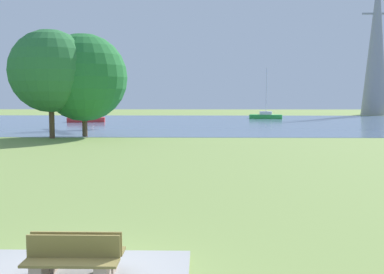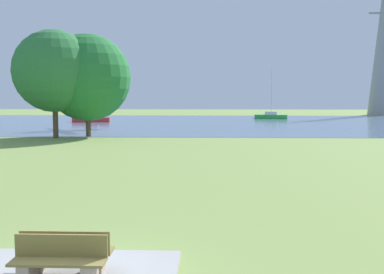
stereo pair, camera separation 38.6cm
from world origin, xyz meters
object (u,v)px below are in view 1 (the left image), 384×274
Objects in this scene: sailboat_green at (266,116)px; electricity_pylon at (376,41)px; bench_facing_inland at (71,265)px; tree_mid_shore at (50,71)px; tree_west_far at (84,78)px; bench_facing_water at (79,255)px; sailboat_red at (86,119)px.

electricity_pylon is (20.91, 13.22, 12.43)m from sailboat_green.
sailboat_green is (12.07, 60.37, 0.00)m from bench_facing_inland.
tree_west_far is (2.35, 1.60, -0.48)m from tree_mid_shore.
bench_facing_water is 52.41m from sailboat_red.
sailboat_red is (-12.67, 50.85, -0.02)m from bench_facing_water.
bench_facing_inland is 0.20× the size of tree_mid_shore.
electricity_pylon reaches higher than sailboat_green.
sailboat_red is at bearing 103.85° from bench_facing_inland.
bench_facing_water is 1.00× the size of bench_facing_inland.
tree_west_far is (-7.68, 30.61, 4.62)m from bench_facing_water.
bench_facing_inland is 0.07× the size of electricity_pylon.
electricity_pylon is at bearing 25.94° from sailboat_red.
bench_facing_inland is at bearing -71.26° from tree_mid_shore.
electricity_pylon is at bearing 65.70° from bench_facing_water.
sailboat_green is at bearing 78.69° from bench_facing_inland.
bench_facing_water is 0.54m from bench_facing_inland.
tree_west_far is at bearing -133.77° from electricity_pylon.
tree_mid_shore is 1.02× the size of tree_west_far.
sailboat_green is at bearing 55.94° from tree_west_far.
tree_mid_shore is at bearing -145.81° from tree_west_far.
sailboat_red is (-12.67, 51.39, -0.02)m from bench_facing_inland.
bench_facing_water is 0.20× the size of tree_west_far.
tree_mid_shore is 2.88m from tree_west_far.
sailboat_green is (24.74, 8.98, 0.02)m from sailboat_red.
tree_mid_shore is at bearing -125.65° from sailboat_green.
bench_facing_inland is 32.41m from tree_west_far.
tree_mid_shore is (2.65, -21.83, 5.11)m from sailboat_red.
electricity_pylon is at bearing 65.86° from bench_facing_inland.
bench_facing_inland is 61.57m from sailboat_green.
bench_facing_water is at bearing -70.94° from tree_mid_shore.
bench_facing_inland is 81.60m from electricity_pylon.
bench_facing_inland is 0.24× the size of sailboat_green.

